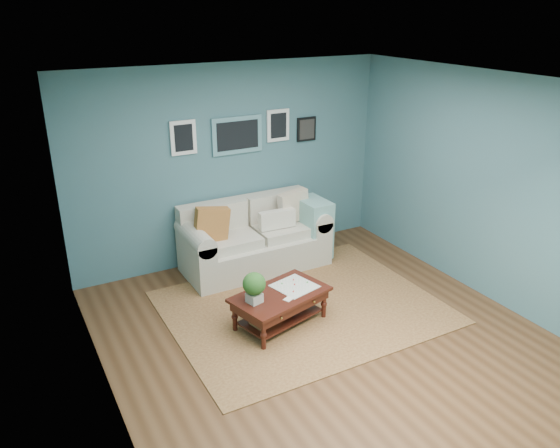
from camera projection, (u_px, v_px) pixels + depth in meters
room_shell at (332, 223)px, 5.42m from camera, size 5.00×5.02×2.70m
area_rug at (303, 307)px, 6.53m from camera, size 3.12×2.50×0.01m
loveseat at (259, 237)px, 7.45m from camera, size 1.99×0.91×1.02m
coffee_table at (276, 300)px, 6.05m from camera, size 1.19×0.87×0.75m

